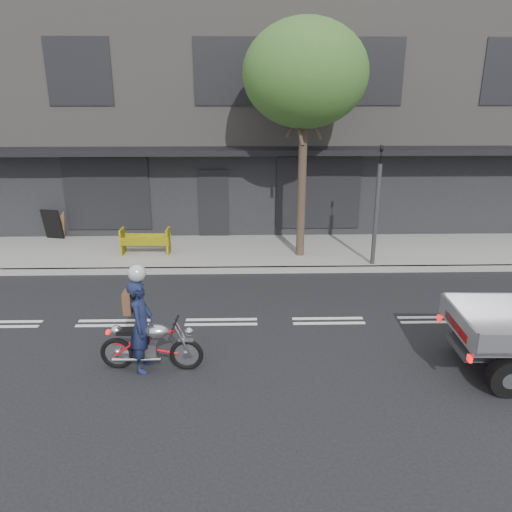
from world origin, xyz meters
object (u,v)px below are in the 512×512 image
Objects in this scene: sandwich_board at (52,224)px; motorcycle at (151,344)px; construction_barrier at (144,243)px; traffic_light_pole at (376,213)px; rider at (141,326)px; street_tree at (305,75)px.

motorcycle is at bearing -46.12° from sandwich_board.
sandwich_board reaches higher than construction_barrier.
traffic_light_pole is 10.41m from sandwich_board.
rider is (-0.15, 0.00, 0.37)m from motorcycle.
motorcycle is 1.30× the size of construction_barrier.
rider is at bearing -136.70° from traffic_light_pole.
street_tree is 4.57× the size of construction_barrier.
motorcycle is 1.09× the size of rider.
motorcycle is at bearing -135.92° from traffic_light_pole.
street_tree reaches higher than motorcycle.
rider is (-5.55, -5.23, -0.77)m from traffic_light_pole.
street_tree reaches higher than traffic_light_pole.
traffic_light_pole is 7.60m from motorcycle.
motorcycle is (-3.40, -6.08, -4.77)m from street_tree.
street_tree is 8.30m from rider.
motorcycle is at bearing -78.19° from construction_barrier.
construction_barrier is (-1.27, 6.07, 0.06)m from motorcycle.
traffic_light_pole reaches higher than construction_barrier.
motorcycle is 6.20m from construction_barrier.
sandwich_board is at bearing 165.19° from traffic_light_pole.
street_tree is 6.63m from construction_barrier.
sandwich_board is (-10.02, 2.65, -0.99)m from traffic_light_pole.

